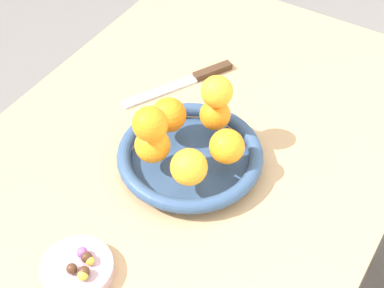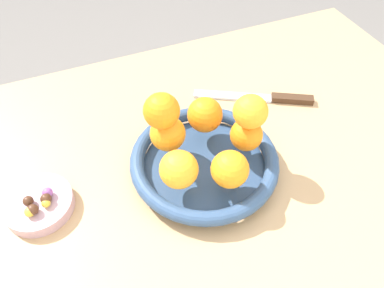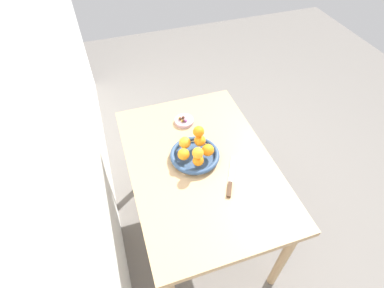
{
  "view_description": "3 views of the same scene",
  "coord_description": "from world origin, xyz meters",
  "px_view_note": "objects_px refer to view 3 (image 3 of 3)",
  "views": [
    {
      "loc": [
        0.66,
        0.41,
        1.56
      ],
      "look_at": [
        0.07,
        0.04,
        0.83
      ],
      "focal_mm": 55.0,
      "sensor_mm": 36.0,
      "label": 1
    },
    {
      "loc": [
        0.22,
        0.41,
        1.29
      ],
      "look_at": [
        0.07,
        0.04,
        0.84
      ],
      "focal_mm": 35.0,
      "sensor_mm": 36.0,
      "label": 2
    },
    {
      "loc": [
        -0.96,
        0.36,
        1.99
      ],
      "look_at": [
        0.06,
        0.03,
        0.84
      ],
      "focal_mm": 28.0,
      "sensor_mm": 36.0,
      "label": 3
    }
  ],
  "objects_px": {
    "candy_ball_2": "(183,121)",
    "orange_6": "(198,153)",
    "candy_ball_5": "(180,118)",
    "orange_2": "(184,154)",
    "orange_5": "(199,132)",
    "orange_1": "(185,143)",
    "orange_0": "(200,141)",
    "candy_dish": "(184,121)",
    "candy_ball_0": "(186,121)",
    "orange_3": "(198,161)",
    "fruit_bowl": "(195,155)",
    "candy_ball_3": "(182,121)",
    "dining_table": "(200,172)",
    "candy_ball_1": "(183,117)",
    "orange_4": "(208,150)",
    "knife": "(231,180)",
    "candy_ball_4": "(180,119)"
  },
  "relations": [
    {
      "from": "orange_6",
      "to": "orange_1",
      "type": "bearing_deg",
      "value": 10.81
    },
    {
      "from": "dining_table",
      "to": "orange_1",
      "type": "bearing_deg",
      "value": 29.17
    },
    {
      "from": "orange_6",
      "to": "candy_dish",
      "type": "bearing_deg",
      "value": -6.14
    },
    {
      "from": "fruit_bowl",
      "to": "orange_2",
      "type": "distance_m",
      "value": 0.08
    },
    {
      "from": "orange_6",
      "to": "orange_0",
      "type": "bearing_deg",
      "value": -23.68
    },
    {
      "from": "fruit_bowl",
      "to": "candy_ball_0",
      "type": "bearing_deg",
      "value": -6.8
    },
    {
      "from": "candy_ball_2",
      "to": "candy_dish",
      "type": "bearing_deg",
      "value": -34.67
    },
    {
      "from": "candy_ball_1",
      "to": "candy_dish",
      "type": "bearing_deg",
      "value": -169.63
    },
    {
      "from": "candy_ball_2",
      "to": "dining_table",
      "type": "bearing_deg",
      "value": -179.65
    },
    {
      "from": "candy_dish",
      "to": "orange_6",
      "type": "bearing_deg",
      "value": 173.86
    },
    {
      "from": "orange_4",
      "to": "orange_3",
      "type": "bearing_deg",
      "value": 124.42
    },
    {
      "from": "candy_ball_1",
      "to": "candy_ball_5",
      "type": "xyz_separation_m",
      "value": [
        0.0,
        0.02,
        -0.0
      ]
    },
    {
      "from": "dining_table",
      "to": "candy_ball_3",
      "type": "bearing_deg",
      "value": 1.32
    },
    {
      "from": "candy_ball_0",
      "to": "knife",
      "type": "height_order",
      "value": "candy_ball_0"
    },
    {
      "from": "orange_0",
      "to": "candy_ball_5",
      "type": "bearing_deg",
      "value": 9.06
    },
    {
      "from": "candy_dish",
      "to": "candy_ball_0",
      "type": "xyz_separation_m",
      "value": [
        -0.02,
        -0.0,
        0.02
      ]
    },
    {
      "from": "candy_ball_2",
      "to": "candy_ball_3",
      "type": "bearing_deg",
      "value": 73.13
    },
    {
      "from": "orange_0",
      "to": "knife",
      "type": "xyz_separation_m",
      "value": [
        -0.25,
        -0.08,
        -0.07
      ]
    },
    {
      "from": "orange_0",
      "to": "candy_dish",
      "type": "bearing_deg",
      "value": 3.83
    },
    {
      "from": "dining_table",
      "to": "orange_1",
      "type": "relative_size",
      "value": 17.01
    },
    {
      "from": "candy_dish",
      "to": "candy_ball_4",
      "type": "distance_m",
      "value": 0.03
    },
    {
      "from": "orange_3",
      "to": "candy_ball_0",
      "type": "relative_size",
      "value": 3.33
    },
    {
      "from": "orange_2",
      "to": "candy_ball_4",
      "type": "height_order",
      "value": "orange_2"
    },
    {
      "from": "orange_0",
      "to": "fruit_bowl",
      "type": "bearing_deg",
      "value": 138.26
    },
    {
      "from": "dining_table",
      "to": "fruit_bowl",
      "type": "xyz_separation_m",
      "value": [
        0.04,
        0.02,
        0.11
      ]
    },
    {
      "from": "orange_1",
      "to": "candy_ball_1",
      "type": "distance_m",
      "value": 0.25
    },
    {
      "from": "orange_6",
      "to": "candy_ball_0",
      "type": "height_order",
      "value": "orange_6"
    },
    {
      "from": "candy_ball_3",
      "to": "candy_ball_5",
      "type": "relative_size",
      "value": 0.85
    },
    {
      "from": "candy_dish",
      "to": "candy_ball_1",
      "type": "relative_size",
      "value": 6.77
    },
    {
      "from": "orange_0",
      "to": "orange_2",
      "type": "relative_size",
      "value": 1.01
    },
    {
      "from": "fruit_bowl",
      "to": "candy_dish",
      "type": "distance_m",
      "value": 0.29
    },
    {
      "from": "fruit_bowl",
      "to": "candy_ball_2",
      "type": "bearing_deg",
      "value": -3.82
    },
    {
      "from": "candy_ball_0",
      "to": "fruit_bowl",
      "type": "bearing_deg",
      "value": 173.2
    },
    {
      "from": "orange_0",
      "to": "orange_1",
      "type": "relative_size",
      "value": 0.99
    },
    {
      "from": "orange_0",
      "to": "candy_ball_3",
      "type": "bearing_deg",
      "value": 8.25
    },
    {
      "from": "candy_ball_2",
      "to": "orange_6",
      "type": "bearing_deg",
      "value": 175.39
    },
    {
      "from": "fruit_bowl",
      "to": "candy_dish",
      "type": "xyz_separation_m",
      "value": [
        0.29,
        -0.03,
        -0.01
      ]
    },
    {
      "from": "orange_0",
      "to": "candy_ball_1",
      "type": "distance_m",
      "value": 0.26
    },
    {
      "from": "orange_1",
      "to": "candy_ball_5",
      "type": "height_order",
      "value": "orange_1"
    },
    {
      "from": "orange_2",
      "to": "orange_5",
      "type": "relative_size",
      "value": 1.04
    },
    {
      "from": "orange_4",
      "to": "candy_ball_1",
      "type": "distance_m",
      "value": 0.34
    },
    {
      "from": "candy_ball_2",
      "to": "candy_ball_5",
      "type": "distance_m",
      "value": 0.03
    },
    {
      "from": "dining_table",
      "to": "candy_dish",
      "type": "relative_size",
      "value": 9.49
    },
    {
      "from": "candy_ball_5",
      "to": "candy_ball_1",
      "type": "bearing_deg",
      "value": -90.04
    },
    {
      "from": "orange_1",
      "to": "candy_ball_1",
      "type": "height_order",
      "value": "orange_1"
    },
    {
      "from": "orange_3",
      "to": "orange_5",
      "type": "xyz_separation_m",
      "value": [
        0.14,
        -0.05,
        0.06
      ]
    },
    {
      "from": "orange_2",
      "to": "orange_1",
      "type": "bearing_deg",
      "value": -21.97
    },
    {
      "from": "orange_0",
      "to": "orange_4",
      "type": "distance_m",
      "value": 0.08
    },
    {
      "from": "candy_ball_5",
      "to": "knife",
      "type": "relative_size",
      "value": 0.07
    },
    {
      "from": "orange_6",
      "to": "candy_ball_2",
      "type": "xyz_separation_m",
      "value": [
        0.35,
        -0.03,
        -0.1
      ]
    }
  ]
}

